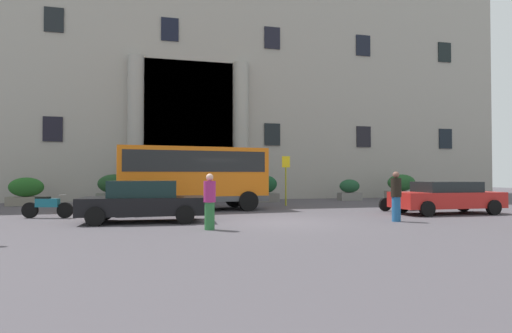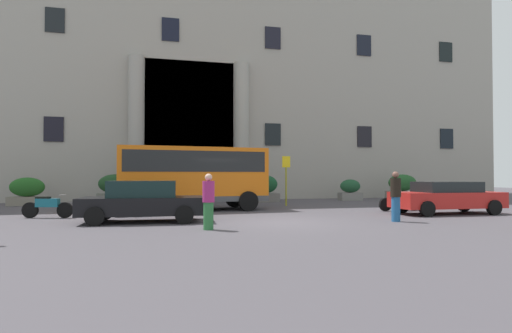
# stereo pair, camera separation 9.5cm
# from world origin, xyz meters

# --- Properties ---
(ground_plane) EXTENTS (80.00, 64.00, 0.12)m
(ground_plane) POSITION_xyz_m (0.00, 0.00, -0.06)
(ground_plane) COLOR #4B464C
(office_building_facade) EXTENTS (42.61, 9.74, 19.95)m
(office_building_facade) POSITION_xyz_m (-0.01, 17.48, 9.97)
(office_building_facade) COLOR #9E988E
(office_building_facade) RESTS_ON ground_plane
(orange_minibus) EXTENTS (6.85, 3.08, 2.89)m
(orange_minibus) POSITION_xyz_m (-2.56, 5.50, 1.71)
(orange_minibus) COLOR orange
(orange_minibus) RESTS_ON ground_plane
(bus_stop_sign) EXTENTS (0.44, 0.08, 2.65)m
(bus_stop_sign) POSITION_xyz_m (2.54, 7.31, 1.64)
(bus_stop_sign) COLOR #9D9F1C
(bus_stop_sign) RESTS_ON ground_plane
(hedge_planter_west) EXTENTS (2.15, 0.82, 1.69)m
(hedge_planter_west) POSITION_xyz_m (11.71, 10.62, 0.81)
(hedge_planter_west) COLOR slate
(hedge_planter_west) RESTS_ON ground_plane
(hedge_planter_east) EXTENTS (1.63, 0.98, 1.63)m
(hedge_planter_east) POSITION_xyz_m (2.18, 10.42, 0.79)
(hedge_planter_east) COLOR slate
(hedge_planter_east) RESTS_ON ground_plane
(hedge_planter_far_east) EXTENTS (1.44, 0.73, 1.36)m
(hedge_planter_far_east) POSITION_xyz_m (7.94, 10.64, 0.65)
(hedge_planter_far_east) COLOR slate
(hedge_planter_far_east) RESTS_ON ground_plane
(hedge_planter_far_west) EXTENTS (1.85, 0.81, 1.68)m
(hedge_planter_far_west) POSITION_xyz_m (-6.54, 10.88, 0.81)
(hedge_planter_far_west) COLOR slate
(hedge_planter_far_west) RESTS_ON ground_plane
(hedge_planter_entrance_left) EXTENTS (1.83, 0.77, 1.51)m
(hedge_planter_entrance_left) POSITION_xyz_m (-10.95, 10.56, 0.73)
(hedge_planter_entrance_left) COLOR gray
(hedge_planter_entrance_left) RESTS_ON ground_plane
(parked_coupe_end) EXTENTS (4.25, 2.15, 1.44)m
(parked_coupe_end) POSITION_xyz_m (-4.64, 1.22, 0.73)
(parked_coupe_end) COLOR black
(parked_coupe_end) RESTS_ON ground_plane
(parked_hatchback_near) EXTENTS (4.57, 1.98, 1.35)m
(parked_hatchback_near) POSITION_xyz_m (7.70, 1.31, 0.71)
(parked_hatchback_near) COLOR red
(parked_hatchback_near) RESTS_ON ground_plane
(motorcycle_far_end) EXTENTS (2.09, 0.55, 0.89)m
(motorcycle_far_end) POSITION_xyz_m (6.61, 3.13, 0.46)
(motorcycle_far_end) COLOR black
(motorcycle_far_end) RESTS_ON ground_plane
(motorcycle_near_kerb) EXTENTS (1.92, 0.79, 0.89)m
(motorcycle_near_kerb) POSITION_xyz_m (-4.94, 3.37, 0.46)
(motorcycle_near_kerb) COLOR black
(motorcycle_near_kerb) RESTS_ON ground_plane
(scooter_by_planter) EXTENTS (1.90, 0.70, 0.89)m
(scooter_by_planter) POSITION_xyz_m (-8.25, 3.43, 0.45)
(scooter_by_planter) COLOR black
(scooter_by_planter) RESTS_ON ground_plane
(pedestrian_woman_with_bag) EXTENTS (0.36, 0.36, 1.68)m
(pedestrian_woman_with_bag) POSITION_xyz_m (-2.65, -1.31, 0.84)
(pedestrian_woman_with_bag) COLOR #2B6D38
(pedestrian_woman_with_bag) RESTS_ON ground_plane
(pedestrian_man_crossing) EXTENTS (0.36, 0.36, 1.76)m
(pedestrian_man_crossing) POSITION_xyz_m (4.01, -0.71, 0.89)
(pedestrian_man_crossing) COLOR #20558A
(pedestrian_man_crossing) RESTS_ON ground_plane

